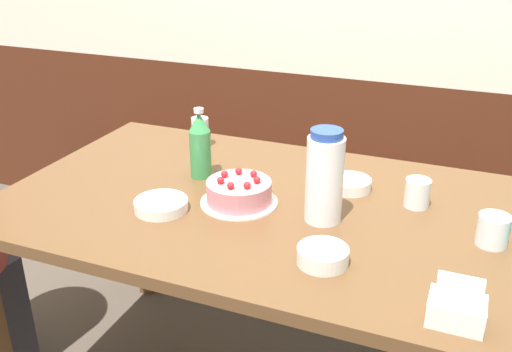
# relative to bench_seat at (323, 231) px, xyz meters

# --- Properties ---
(bench_seat) EXTENTS (2.46, 0.38, 0.44)m
(bench_seat) POSITION_rel_bench_seat_xyz_m (0.00, 0.00, 0.00)
(bench_seat) COLOR #381E11
(bench_seat) RESTS_ON ground_plane
(dining_table) EXTENTS (1.43, 0.91, 0.77)m
(dining_table) POSITION_rel_bench_seat_xyz_m (0.00, -0.83, 0.46)
(dining_table) COLOR brown
(dining_table) RESTS_ON ground_plane
(birthday_cake) EXTENTS (0.22, 0.22, 0.09)m
(birthday_cake) POSITION_rel_bench_seat_xyz_m (-0.03, -0.87, 0.58)
(birthday_cake) COLOR white
(birthday_cake) RESTS_ON dining_table
(water_pitcher) EXTENTS (0.10, 0.10, 0.26)m
(water_pitcher) POSITION_rel_bench_seat_xyz_m (0.22, -0.87, 0.67)
(water_pitcher) COLOR white
(water_pitcher) RESTS_ON dining_table
(soju_bottle) EXTENTS (0.07, 0.07, 0.22)m
(soju_bottle) POSITION_rel_bench_seat_xyz_m (-0.21, -0.74, 0.65)
(soju_bottle) COLOR #388E4C
(soju_bottle) RESTS_ON dining_table
(napkin_holder) EXTENTS (0.11, 0.08, 0.11)m
(napkin_holder) POSITION_rel_bench_seat_xyz_m (0.59, -1.19, 0.58)
(napkin_holder) COLOR white
(napkin_holder) RESTS_ON dining_table
(bowl_soup_white) EXTENTS (0.15, 0.15, 0.03)m
(bowl_soup_white) POSITION_rel_bench_seat_xyz_m (-0.21, -0.99, 0.56)
(bowl_soup_white) COLOR white
(bowl_soup_white) RESTS_ON dining_table
(bowl_rice_small) EXTENTS (0.13, 0.13, 0.03)m
(bowl_rice_small) POSITION_rel_bench_seat_xyz_m (0.24, -0.66, 0.56)
(bowl_rice_small) COLOR white
(bowl_rice_small) RESTS_ON dining_table
(bowl_side_dish) EXTENTS (0.12, 0.12, 0.04)m
(bowl_side_dish) POSITION_rel_bench_seat_xyz_m (0.28, -1.08, 0.57)
(bowl_side_dish) COLOR white
(bowl_side_dish) RESTS_ON dining_table
(glass_water_tall) EXTENTS (0.07, 0.07, 0.08)m
(glass_water_tall) POSITION_rel_bench_seat_xyz_m (0.44, -0.70, 0.59)
(glass_water_tall) COLOR silver
(glass_water_tall) RESTS_ON dining_table
(glass_tumbler_short) EXTENTS (0.08, 0.08, 0.08)m
(glass_tumbler_short) POSITION_rel_bench_seat_xyz_m (0.64, -0.84, 0.59)
(glass_tumbler_short) COLOR silver
(glass_tumbler_short) RESTS_ON dining_table
(glass_shot_small) EXTENTS (0.06, 0.06, 0.10)m
(glass_shot_small) POSITION_rel_bench_seat_xyz_m (-0.33, -0.51, 0.60)
(glass_shot_small) COLOR silver
(glass_shot_small) RESTS_ON dining_table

